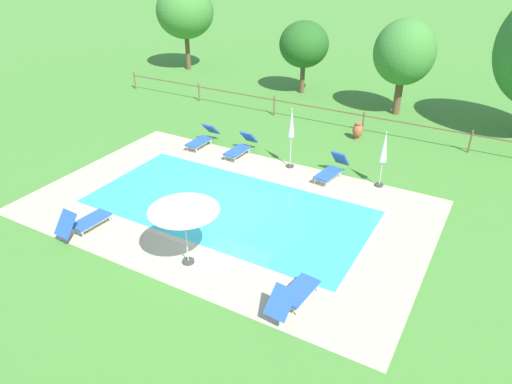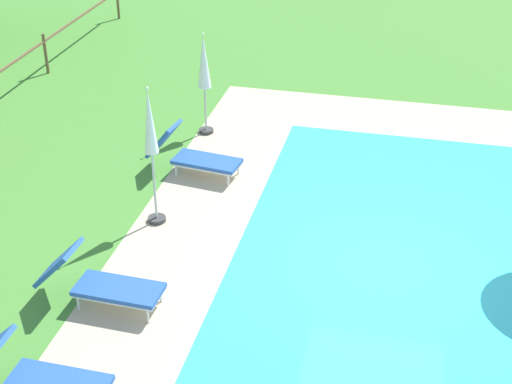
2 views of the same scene
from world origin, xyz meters
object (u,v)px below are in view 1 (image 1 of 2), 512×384
at_px(sun_lounger_south_near_corner, 294,294).
at_px(patio_umbrella_closed_row_west, 384,151).
at_px(sun_lounger_north_far, 202,138).
at_px(sun_lounger_north_end, 84,221).
at_px(tree_centre, 405,53).
at_px(sun_lounger_north_mid, 332,169).
at_px(patio_umbrella_open_foreground, 183,206).
at_px(sun_lounger_north_near_steps, 241,147).
at_px(terracotta_urn_near_fence, 358,130).
at_px(tree_west_mid, 185,12).
at_px(patio_umbrella_closed_row_mid_west, 291,129).
at_px(tree_far_west, 304,45).

xyz_separation_m(sun_lounger_south_near_corner, patio_umbrella_closed_row_west, (0.02, 7.61, 1.10)).
bearing_deg(sun_lounger_north_far, sun_lounger_south_near_corner, -42.40).
xyz_separation_m(sun_lounger_north_end, tree_centre, (5.80, 16.30, 2.83)).
xyz_separation_m(sun_lounger_north_mid, tree_centre, (0.22, 8.79, 2.83)).
xyz_separation_m(sun_lounger_north_mid, sun_lounger_south_near_corner, (1.83, -7.29, -0.01)).
xyz_separation_m(patio_umbrella_open_foreground, tree_centre, (1.89, 15.96, 1.26)).
height_order(sun_lounger_north_near_steps, terracotta_urn_near_fence, sun_lounger_north_near_steps).
relative_size(sun_lounger_north_far, sun_lounger_north_end, 1.04).
distance_m(sun_lounger_north_mid, sun_lounger_north_far, 6.30).
height_order(sun_lounger_north_end, patio_umbrella_open_foreground, patio_umbrella_open_foreground).
bearing_deg(terracotta_urn_near_fence, tree_west_mid, 156.26).
relative_size(sun_lounger_south_near_corner, patio_umbrella_open_foreground, 0.90).
relative_size(sun_lounger_north_far, tree_west_mid, 0.34).
height_order(patio_umbrella_open_foreground, terracotta_urn_near_fence, patio_umbrella_open_foreground).
bearing_deg(sun_lounger_south_near_corner, patio_umbrella_closed_row_mid_west, 116.52).
xyz_separation_m(sun_lounger_north_near_steps, tree_centre, (4.49, 8.66, 2.84)).
bearing_deg(tree_centre, sun_lounger_north_far, -126.95).
height_order(tree_far_west, tree_west_mid, tree_west_mid).
bearing_deg(sun_lounger_north_near_steps, sun_lounger_north_mid, -1.64).
relative_size(sun_lounger_north_mid, sun_lounger_south_near_corner, 0.97).
distance_m(patio_umbrella_closed_row_mid_west, terracotta_urn_near_fence, 4.66).
bearing_deg(sun_lounger_north_far, sun_lounger_north_near_steps, -0.15).
relative_size(sun_lounger_north_far, sun_lounger_south_near_corner, 0.98).
height_order(patio_umbrella_closed_row_west, terracotta_urn_near_fence, patio_umbrella_closed_row_west).
bearing_deg(tree_far_west, tree_west_mid, 173.27).
relative_size(sun_lounger_north_far, tree_far_west, 0.46).
height_order(patio_umbrella_open_foreground, tree_centre, tree_centre).
height_order(tree_west_mid, tree_centre, tree_west_mid).
distance_m(sun_lounger_north_far, tree_west_mid, 14.20).
height_order(sun_lounger_north_near_steps, patio_umbrella_closed_row_west, patio_umbrella_closed_row_west).
distance_m(sun_lounger_north_near_steps, patio_umbrella_closed_row_mid_west, 2.73).
xyz_separation_m(sun_lounger_north_near_steps, tree_west_mid, (-10.74, 10.67, 3.47)).
bearing_deg(sun_lounger_north_end, tree_west_mid, 117.24).
bearing_deg(sun_lounger_north_end, patio_umbrella_closed_row_mid_west, 64.11).
bearing_deg(patio_umbrella_closed_row_mid_west, patio_umbrella_closed_row_west, 2.88).
bearing_deg(terracotta_urn_near_fence, patio_umbrella_closed_row_mid_west, -108.72).
height_order(sun_lounger_south_near_corner, terracotta_urn_near_fence, sun_lounger_south_near_corner).
relative_size(sun_lounger_south_near_corner, terracotta_urn_near_fence, 2.39).
relative_size(patio_umbrella_open_foreground, patio_umbrella_closed_row_mid_west, 0.86).
xyz_separation_m(sun_lounger_north_far, sun_lounger_south_near_corner, (8.13, -7.42, 0.00)).
xyz_separation_m(sun_lounger_south_near_corner, terracotta_urn_near_fence, (-2.26, 11.67, 0.06)).
distance_m(patio_umbrella_closed_row_mid_west, tree_far_west, 10.38).
height_order(sun_lounger_north_end, terracotta_urn_near_fence, sun_lounger_north_end).
bearing_deg(sun_lounger_south_near_corner, patio_umbrella_closed_row_west, 89.85).
height_order(terracotta_urn_near_fence, tree_centre, tree_centre).
xyz_separation_m(terracotta_urn_near_fence, tree_west_mid, (-14.58, 6.41, 3.42)).
distance_m(sun_lounger_north_end, patio_umbrella_closed_row_west, 10.85).
xyz_separation_m(sun_lounger_north_near_steps, patio_umbrella_closed_row_west, (6.12, 0.19, 1.10)).
xyz_separation_m(sun_lounger_north_far, patio_umbrella_closed_row_mid_west, (4.42, -0.00, 1.30)).
distance_m(patio_umbrella_closed_row_mid_west, tree_west_mid, 17.06).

